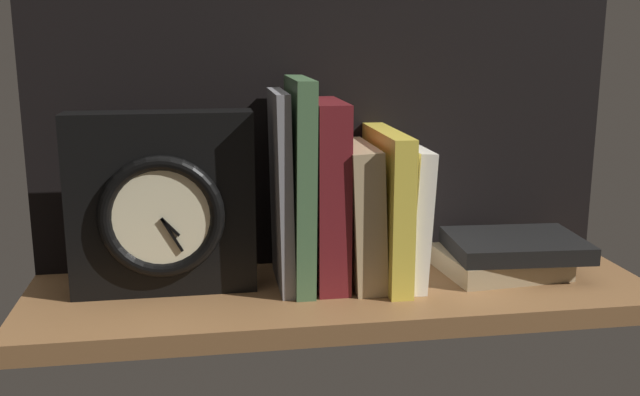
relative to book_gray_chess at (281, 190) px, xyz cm
name	(u,v)px	position (x,y,z in cm)	size (l,w,h in cm)	color
ground_plane	(342,296)	(7.21, -2.22, -13.28)	(77.11, 23.70, 2.50)	brown
back_panel	(327,115)	(7.21, 9.03, 8.06)	(77.11, 1.20, 40.19)	black
book_gray_chess	(281,190)	(0.00, 0.00, 0.00)	(1.62, 12.05, 24.07)	gray
book_green_romantic	(299,184)	(2.28, 0.00, 0.75)	(2.34, 13.44, 25.57)	#476B44
book_maroon_dawkins	(327,194)	(5.68, 0.00, -0.63)	(3.86, 12.66, 22.82)	maroon
book_tan_shortstories	(359,214)	(9.78, 0.00, -3.36)	(3.73, 13.69, 17.35)	tan
book_yellow_seinlanguage	(387,206)	(13.31, 0.00, -2.52)	(2.74, 16.86, 19.03)	gold
book_white_catcher	(407,212)	(16.04, 0.00, -3.43)	(2.11, 14.46, 17.20)	silver
framed_clock	(162,206)	(-14.24, -0.51, -1.26)	(21.86, 6.29, 21.86)	black
book_stack_side	(507,254)	(29.63, -0.10, -9.54)	(18.64, 14.59, 4.81)	#9E8966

